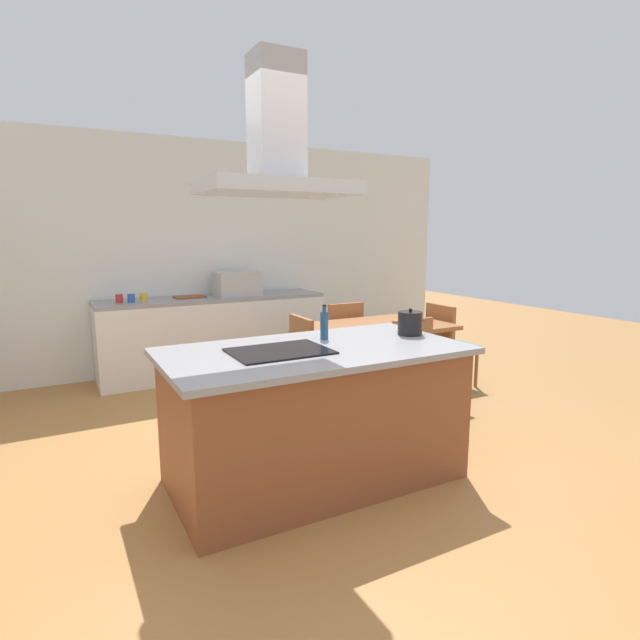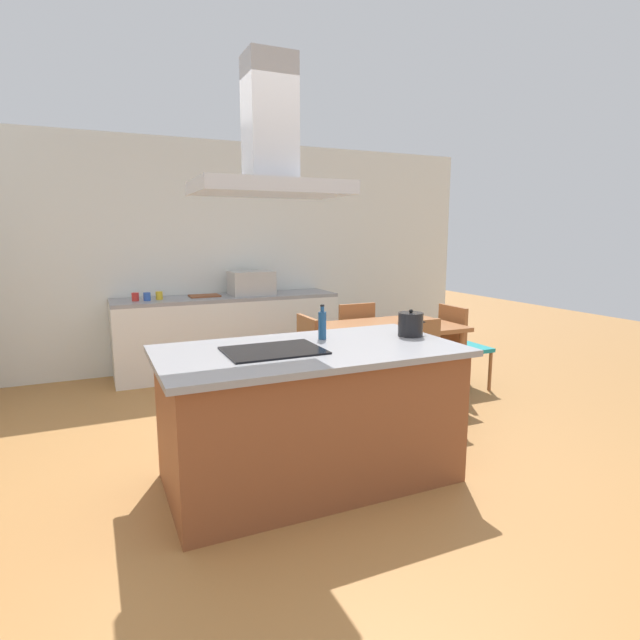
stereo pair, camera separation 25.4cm
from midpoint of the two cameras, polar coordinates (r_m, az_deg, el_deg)
The scene contains 18 objects.
ground at distance 4.86m, azimuth -10.52°, elevation -9.97°, with size 16.00×16.00×0.00m, color #AD753D.
wall_back at distance 6.28m, azimuth -15.89°, elevation 6.86°, with size 7.20×0.10×2.70m, color silver.
kitchen_island at distance 3.39m, azimuth -2.76°, elevation -10.54°, with size 1.94×1.04×0.90m.
cooktop at distance 3.17m, azimuth -6.86°, elevation -3.51°, with size 0.60×0.44×0.01m, color black.
tea_kettle at distance 3.70m, azimuth 8.18°, elevation -0.36°, with size 0.23×0.18×0.19m.
olive_oil_bottle at distance 3.51m, azimuth -1.59°, elevation -0.53°, with size 0.06×0.06×0.24m.
back_counter at distance 6.07m, azimuth -12.95°, elevation -1.66°, with size 2.57×0.62×0.90m.
countertop_microwave at distance 6.07m, azimuth -10.51°, elevation 4.05°, with size 0.50×0.38×0.28m, color #B2AFAA.
coffee_mug_red at distance 5.79m, azimuth -22.81°, elevation 2.23°, with size 0.08×0.08×0.09m, color red.
coffee_mug_blue at distance 5.78m, azimuth -21.63°, elevation 2.29°, with size 0.08×0.08×0.09m, color #2D56B2.
coffee_mug_yellow at distance 5.83m, azimuth -20.39°, elevation 2.43°, with size 0.08×0.08×0.09m, color gold.
cutting_board at distance 5.99m, azimuth -15.62°, elevation 2.51°, with size 0.34×0.24×0.02m, color brown.
dining_table at distance 4.94m, azimuth 4.84°, elevation -1.48°, with size 1.40×0.90×0.75m.
chair_at_right_end at distance 5.52m, azimuth 12.80°, elevation -2.18°, with size 0.42×0.42×0.89m.
chair_facing_back_wall at distance 5.53m, azimuth 1.04°, elevation -1.91°, with size 0.42×0.42×0.89m.
chair_at_left_end at distance 4.55m, azimuth -4.91°, elevation -4.52°, with size 0.42×0.42×0.89m.
chair_facing_island at distance 4.45m, azimuth 9.52°, elevation -4.95°, with size 0.42×0.42×0.89m.
range_hood at distance 3.12m, azimuth -7.33°, elevation 18.41°, with size 0.90×0.55×0.78m.
Camera 1 is at (-1.48, -2.81, 1.63)m, focal length 28.49 mm.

